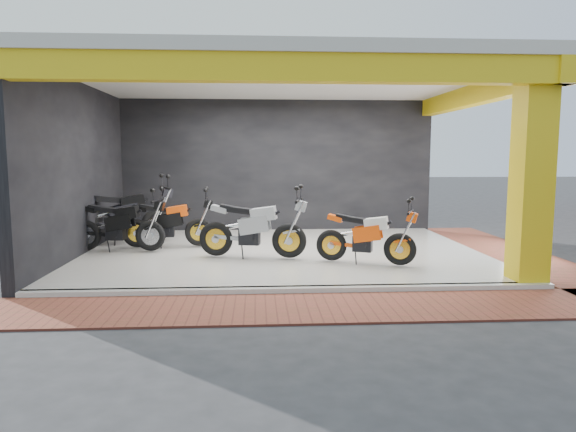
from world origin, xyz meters
name	(u,v)px	position (x,y,z in m)	size (l,w,h in m)	color
ground	(289,277)	(0.00, 0.00, 0.00)	(80.00, 80.00, 0.00)	#2D2D30
showroom_floor	(283,252)	(0.00, 2.00, 0.05)	(8.00, 6.00, 0.10)	white
showroom_ceiling	(282,78)	(0.00, 2.00, 3.60)	(8.40, 6.40, 0.20)	beige
back_wall	(277,167)	(0.00, 5.10, 1.75)	(8.20, 0.20, 3.50)	black
left_wall	(78,171)	(-4.10, 2.00, 1.75)	(0.20, 6.20, 3.50)	black
corner_column	(532,175)	(3.75, -0.75, 1.75)	(0.50, 0.50, 3.50)	gold
header_beam_front	(293,68)	(0.00, -1.00, 3.30)	(8.40, 0.30, 0.40)	gold
header_beam_right	(477,95)	(4.00, 2.00, 3.30)	(0.30, 6.40, 0.40)	gold
floor_kerb	(293,290)	(0.00, -1.02, 0.05)	(8.00, 0.20, 0.10)	white
paver_front	(297,308)	(0.00, -1.80, 0.01)	(9.00, 1.40, 0.03)	brown
paver_right	(506,251)	(4.80, 2.00, 0.01)	(1.40, 7.00, 0.03)	brown
moto_hero	(400,234)	(1.99, 0.30, 0.69)	(1.93, 0.71, 1.18)	#FC4E0A
moto_row_a	(289,224)	(0.08, 1.06, 0.78)	(2.21, 0.82, 1.35)	#96999D
moto_row_b	(150,221)	(-2.70, 1.97, 0.73)	(2.07, 0.77, 1.26)	black
moto_row_c	(199,219)	(-1.78, 2.48, 0.71)	(2.01, 0.74, 1.23)	black
moto_row_d	(157,210)	(-2.80, 3.21, 0.84)	(2.42, 0.90, 1.48)	black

